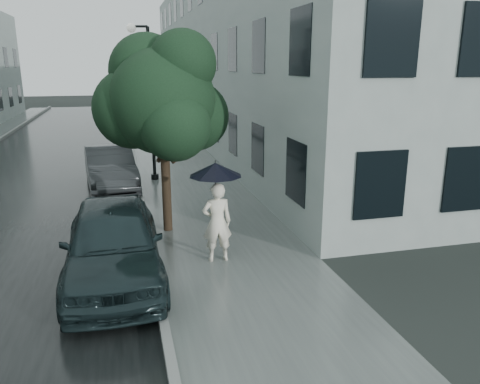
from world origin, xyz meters
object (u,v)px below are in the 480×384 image
object	(u,v)px
street_tree	(162,99)
lamp_post	(147,94)
car_far	(110,168)
car_near	(113,242)
pedestrian	(217,222)

from	to	relation	value
street_tree	lamp_post	world-z (taller)	lamp_post
lamp_post	car_far	world-z (taller)	lamp_post
lamp_post	car_far	bearing A→B (deg)	-132.92
street_tree	car_far	distance (m)	5.44
car_far	street_tree	bearing A→B (deg)	-78.27
street_tree	lamp_post	distance (m)	5.54
lamp_post	car_near	xyz separation A→B (m)	(-1.25, -8.21, -2.33)
pedestrian	car_far	distance (m)	7.24
lamp_post	street_tree	bearing A→B (deg)	-77.22
street_tree	car_far	size ratio (longest dim) A/B	1.15
pedestrian	car_far	xyz separation A→B (m)	(-2.29, 6.86, -0.16)
pedestrian	car_near	size ratio (longest dim) A/B	0.38
car_near	car_far	world-z (taller)	car_near
street_tree	car_near	bearing A→B (deg)	-115.86
car_near	street_tree	bearing A→B (deg)	63.97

